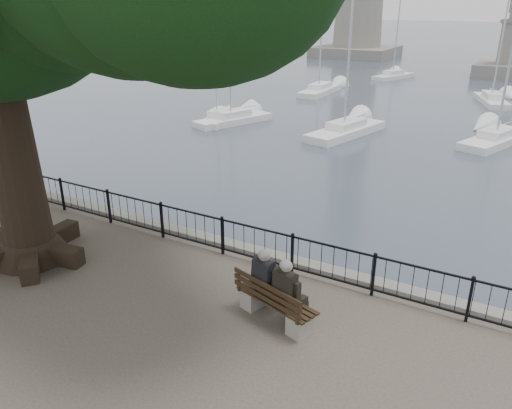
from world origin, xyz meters
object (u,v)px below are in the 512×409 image
Objects in this scene: bench at (274,306)px; person_left at (269,283)px; lion_monument at (510,54)px; person_right at (290,295)px.

person_left is at bearing 141.78° from bench.
bench is 0.22× the size of lion_monument.
lion_monument is (0.12, 49.35, 0.54)m from person_right.
bench is 49.37m from lion_monument.
person_left reaches higher than bench.
bench is 1.25× the size of person_right.
lion_monument is at bearing 89.19° from person_left.
bench is 1.25× the size of person_left.
person_left is 1.00× the size of person_right.
lion_monument is at bearing 89.86° from person_right.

